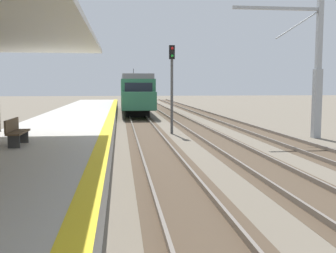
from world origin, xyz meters
The scene contains 8 objects.
station_platform centered at (-2.50, 16.00, 0.45)m, with size 5.00×80.00×0.91m.
track_pair_nearest_platform centered at (1.90, 20.00, 0.05)m, with size 2.34×120.00×0.16m.
track_pair_middle centered at (5.30, 20.00, 0.05)m, with size 2.34×120.00×0.16m.
track_pair_far_side centered at (8.70, 20.00, 0.05)m, with size 2.34×120.00×0.16m.
approaching_train centered at (1.90, 42.53, 2.18)m, with size 2.93×19.60×4.76m.
rail_signal_post centered at (3.39, 23.62, 3.19)m, with size 0.32×0.34×5.20m.
catenary_pylon_far_side centered at (10.69, 20.80, 3.60)m, with size 5.00×0.40×7.50m.
platform_bench centered at (-3.07, 13.62, 1.37)m, with size 0.45×1.60×0.88m.
Camera 1 is at (0.35, -0.06, 2.88)m, focal length 43.15 mm.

